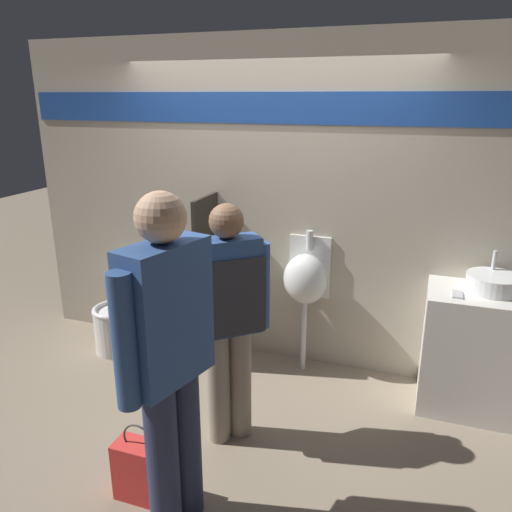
% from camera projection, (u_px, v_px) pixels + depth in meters
% --- Properties ---
extents(ground_plane, '(16.00, 16.00, 0.00)m').
position_uv_depth(ground_plane, '(249.00, 386.00, 4.01)').
color(ground_plane, gray).
extents(display_wall, '(4.55, 0.07, 2.70)m').
position_uv_depth(display_wall, '(273.00, 205.00, 4.13)').
color(display_wall, '#B2A893').
rests_on(display_wall, ground_plane).
extents(sink_counter, '(0.95, 0.54, 0.91)m').
position_uv_depth(sink_counter, '(491.00, 354.00, 3.59)').
color(sink_counter, silver).
rests_on(sink_counter, ground_plane).
extents(sink_basin, '(0.37, 0.37, 0.26)m').
position_uv_depth(sink_basin, '(493.00, 283.00, 3.50)').
color(sink_basin, silver).
rests_on(sink_basin, sink_counter).
extents(cell_phone, '(0.07, 0.14, 0.01)m').
position_uv_depth(cell_phone, '(457.00, 294.00, 3.44)').
color(cell_phone, '#B7B7BC').
rests_on(cell_phone, sink_counter).
extents(divider_near_counter, '(0.03, 0.46, 1.45)m').
position_uv_depth(divider_near_counter, '(207.00, 281.00, 4.25)').
color(divider_near_counter, '#28231E').
rests_on(divider_near_counter, ground_plane).
extents(urinal_near_counter, '(0.36, 0.30, 1.19)m').
position_uv_depth(urinal_near_counter, '(306.00, 279.00, 4.04)').
color(urinal_near_counter, silver).
rests_on(urinal_near_counter, ground_plane).
extents(toilet, '(0.42, 0.59, 0.91)m').
position_uv_depth(toilet, '(121.00, 317.00, 4.56)').
color(toilet, silver).
rests_on(toilet, ground_plane).
extents(person_in_vest, '(0.46, 0.44, 1.62)m').
position_uv_depth(person_in_vest, '(228.00, 309.00, 3.15)').
color(person_in_vest, gray).
rests_on(person_in_vest, ground_plane).
extents(person_with_lanyard, '(0.31, 0.62, 1.83)m').
position_uv_depth(person_with_lanyard, '(169.00, 356.00, 2.44)').
color(person_with_lanyard, '#282D4C').
rests_on(person_with_lanyard, ground_plane).
extents(shopping_bag, '(0.29, 0.16, 0.49)m').
position_uv_depth(shopping_bag, '(140.00, 470.00, 2.86)').
color(shopping_bag, red).
rests_on(shopping_bag, ground_plane).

